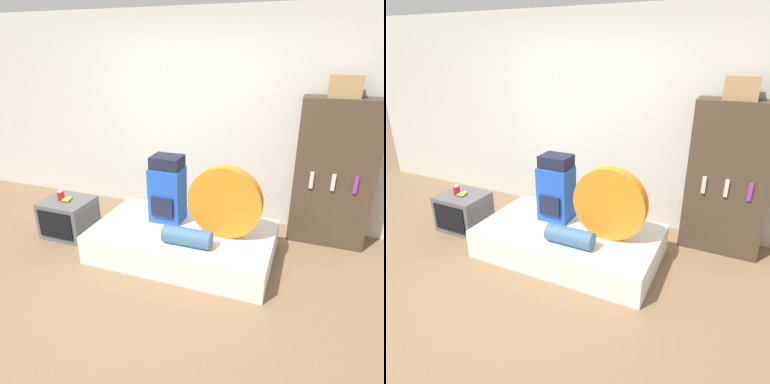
{
  "view_description": "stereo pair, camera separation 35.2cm",
  "coord_description": "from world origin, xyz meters",
  "views": [
    {
      "loc": [
        1.37,
        -2.34,
        2.14
      ],
      "look_at": [
        0.28,
        0.72,
        0.77
      ],
      "focal_mm": 32.0,
      "sensor_mm": 36.0,
      "label": 1
    },
    {
      "loc": [
        1.69,
        -2.21,
        2.14
      ],
      "look_at": [
        0.28,
        0.72,
        0.77
      ],
      "focal_mm": 32.0,
      "sensor_mm": 36.0,
      "label": 2
    }
  ],
  "objects": [
    {
      "name": "ground_plane",
      "position": [
        0.0,
        0.0,
        0.0
      ],
      "size": [
        16.0,
        16.0,
        0.0
      ],
      "primitive_type": "plane",
      "color": "#846647"
    },
    {
      "name": "wall_back",
      "position": [
        0.0,
        1.85,
        1.3
      ],
      "size": [
        8.0,
        0.05,
        2.6
      ],
      "color": "silver",
      "rests_on": "ground_plane"
    },
    {
      "name": "bed",
      "position": [
        0.17,
        0.72,
        0.16
      ],
      "size": [
        1.95,
        1.1,
        0.32
      ],
      "color": "white",
      "rests_on": "ground_plane"
    },
    {
      "name": "backpack",
      "position": [
        -0.07,
        0.88,
        0.68
      ],
      "size": [
        0.36,
        0.32,
        0.75
      ],
      "color": "blue",
      "rests_on": "bed"
    },
    {
      "name": "tent_bag",
      "position": [
        0.63,
        0.73,
        0.7
      ],
      "size": [
        0.76,
        0.13,
        0.76
      ],
      "color": "orange",
      "rests_on": "bed"
    },
    {
      "name": "sleeping_roll",
      "position": [
        0.33,
        0.42,
        0.41
      ],
      "size": [
        0.5,
        0.18,
        0.18
      ],
      "color": "#3D668E",
      "rests_on": "bed"
    },
    {
      "name": "television",
      "position": [
        -1.31,
        0.68,
        0.23
      ],
      "size": [
        0.57,
        0.5,
        0.46
      ],
      "color": "#5B5B60",
      "rests_on": "ground_plane"
    },
    {
      "name": "canister",
      "position": [
        -1.38,
        0.67,
        0.51
      ],
      "size": [
        0.08,
        0.08,
        0.12
      ],
      "color": "#B2191E",
      "rests_on": "television"
    },
    {
      "name": "banana_bunch",
      "position": [
        -1.29,
        0.68,
        0.47
      ],
      "size": [
        0.12,
        0.15,
        0.04
      ],
      "color": "yellow",
      "rests_on": "television"
    },
    {
      "name": "bookshelf",
      "position": [
        1.65,
        1.6,
        0.84
      ],
      "size": [
        0.84,
        0.38,
        1.67
      ],
      "color": "#473828",
      "rests_on": "ground_plane"
    },
    {
      "name": "cardboard_box",
      "position": [
        1.62,
        1.61,
        1.79
      ],
      "size": [
        0.32,
        0.25,
        0.23
      ],
      "color": "#A88456",
      "rests_on": "bookshelf"
    }
  ]
}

